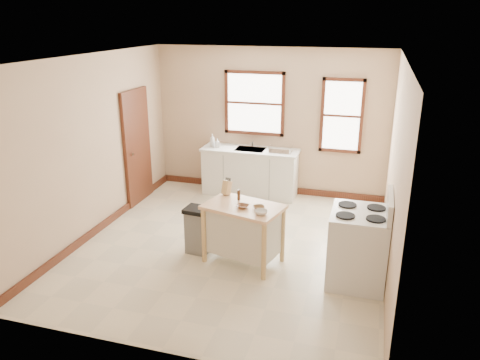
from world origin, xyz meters
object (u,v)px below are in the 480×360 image
gas_stove (359,238)px  soap_bottle_a (212,140)px  soap_bottle_b (217,143)px  knife_block (227,188)px  bowl_a (243,206)px  bowl_b (259,207)px  bowl_c (261,212)px  kitchen_island (243,234)px  pepper_grinder (239,195)px  trash_bin (198,230)px  dish_rack (281,150)px

gas_stove → soap_bottle_a: bearing=137.8°
soap_bottle_b → knife_block: (0.90, -2.20, -0.05)m
bowl_a → gas_stove: size_ratio=0.13×
bowl_b → bowl_c: 0.19m
kitchen_island → pepper_grinder: bearing=137.4°
gas_stove → bowl_c: bearing=-173.8°
pepper_grinder → kitchen_island: bearing=-56.7°
soap_bottle_a → bowl_b: (1.59, -2.62, -0.16)m
trash_bin → gas_stove: gas_stove is taller
kitchen_island → bowl_a: (0.01, -0.08, 0.45)m
kitchen_island → pepper_grinder: pepper_grinder is taller
soap_bottle_a → gas_stove: 3.97m
bowl_b → trash_bin: bearing=171.7°
soap_bottle_a → trash_bin: (0.64, -2.48, -0.69)m
bowl_a → trash_bin: 0.92m
soap_bottle_b → bowl_c: size_ratio=1.03×
soap_bottle_b → kitchen_island: bearing=-87.3°
bowl_c → gas_stove: (1.26, 0.14, -0.26)m
pepper_grinder → trash_bin: 0.84m
soap_bottle_b → pepper_grinder: 2.61m
pepper_grinder → bowl_c: (0.43, -0.41, -0.05)m
pepper_grinder → bowl_a: pepper_grinder is taller
soap_bottle_a → soap_bottle_b: (0.11, -0.03, -0.04)m
dish_rack → kitchen_island: 2.61m
gas_stove → bowl_a: bearing=179.9°
gas_stove → trash_bin: bearing=175.7°
bowl_a → gas_stove: bearing=-0.1°
soap_bottle_a → dish_rack: (1.35, -0.02, -0.07)m
bowl_c → gas_stove: size_ratio=0.14×
gas_stove → soap_bottle_b: bearing=137.0°
bowl_a → gas_stove: gas_stove is taller
bowl_a → dish_rack: bearing=90.4°
soap_bottle_a → trash_bin: 2.66m
bowl_b → trash_bin: bowl_b is taller
dish_rack → bowl_c: (0.31, -2.77, -0.08)m
kitchen_island → pepper_grinder: 0.55m
pepper_grinder → bowl_a: size_ratio=0.89×
bowl_c → gas_stove: 1.30m
bowl_c → trash_bin: size_ratio=0.24×
soap_bottle_b → bowl_c: (1.55, -2.76, -0.12)m
soap_bottle_a → dish_rack: 1.35m
dish_rack → trash_bin: size_ratio=0.58×
bowl_b → bowl_c: bearing=-66.1°
bowl_b → knife_block: bearing=146.3°
pepper_grinder → knife_block: bearing=146.3°
soap_bottle_b → bowl_c: 3.17m
soap_bottle_b → trash_bin: soap_bottle_b is taller
dish_rack → bowl_a: (0.02, -2.63, -0.09)m
gas_stove → knife_block: bearing=167.7°
bowl_b → bowl_c: bowl_c is taller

